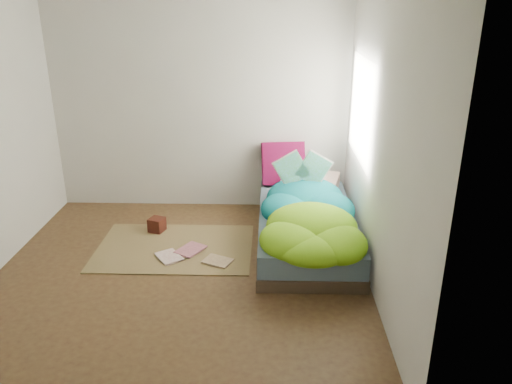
# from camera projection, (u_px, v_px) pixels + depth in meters

# --- Properties ---
(ground) EXTENTS (3.50, 3.50, 0.00)m
(ground) POSITION_uv_depth(u_px,v_px,m) (180.00, 276.00, 4.68)
(ground) COLOR #422819
(ground) RESTS_ON ground
(room_walls) EXTENTS (3.54, 3.54, 2.62)m
(room_walls) POSITION_uv_depth(u_px,v_px,m) (171.00, 103.00, 4.10)
(room_walls) COLOR silver
(room_walls) RESTS_ON ground
(bed) EXTENTS (1.00, 2.00, 0.34)m
(bed) POSITION_uv_depth(u_px,v_px,m) (306.00, 228.00, 5.26)
(bed) COLOR #3D3221
(bed) RESTS_ON ground
(duvet) EXTENTS (0.96, 1.84, 0.34)m
(duvet) POSITION_uv_depth(u_px,v_px,m) (309.00, 206.00, 4.93)
(duvet) COLOR #087880
(duvet) RESTS_ON bed
(rug) EXTENTS (1.60, 1.10, 0.01)m
(rug) POSITION_uv_depth(u_px,v_px,m) (175.00, 247.00, 5.20)
(rug) COLOR brown
(rug) RESTS_ON ground
(pillow_floral) EXTENTS (0.72, 0.56, 0.14)m
(pillow_floral) POSITION_uv_depth(u_px,v_px,m) (310.00, 182.00, 5.86)
(pillow_floral) COLOR beige
(pillow_floral) RESTS_ON bed
(pillow_magenta) EXTENTS (0.52, 0.22, 0.50)m
(pillow_magenta) POSITION_uv_depth(u_px,v_px,m) (283.00, 163.00, 5.95)
(pillow_magenta) COLOR #47041A
(pillow_magenta) RESTS_ON bed
(open_book) EXTENTS (0.51, 0.15, 0.31)m
(open_book) POSITION_uv_depth(u_px,v_px,m) (303.00, 160.00, 5.27)
(open_book) COLOR green
(open_book) RESTS_ON duvet
(wooden_box) EXTENTS (0.19, 0.19, 0.15)m
(wooden_box) POSITION_uv_depth(u_px,v_px,m) (157.00, 225.00, 5.53)
(wooden_box) COLOR #3C160D
(wooden_box) RESTS_ON rug
(floor_book_a) EXTENTS (0.33, 0.35, 0.02)m
(floor_book_a) POSITION_uv_depth(u_px,v_px,m) (159.00, 260.00, 4.92)
(floor_book_a) COLOR white
(floor_book_a) RESTS_ON rug
(floor_book_b) EXTENTS (0.34, 0.37, 0.03)m
(floor_book_b) POSITION_uv_depth(u_px,v_px,m) (182.00, 247.00, 5.16)
(floor_book_b) COLOR #C5717F
(floor_book_b) RESTS_ON rug
(floor_book_c) EXTENTS (0.33, 0.29, 0.02)m
(floor_book_c) POSITION_uv_depth(u_px,v_px,m) (213.00, 266.00, 4.81)
(floor_book_c) COLOR tan
(floor_book_c) RESTS_ON rug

